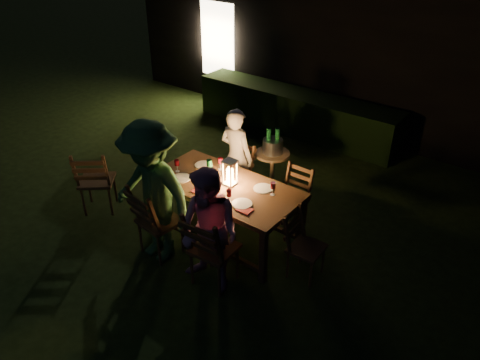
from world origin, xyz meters
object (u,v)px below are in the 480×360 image
Objects in this scene: chair_end at (304,257)px; lantern at (230,174)px; chair_near_left at (159,232)px; ice_bucket at (273,146)px; person_opp_left at (152,193)px; chair_far_left at (234,185)px; person_house_side at (236,157)px; bottle_table at (209,169)px; bottle_bucket_b at (277,143)px; person_opp_right at (209,232)px; dining_table at (225,190)px; side_table at (272,158)px; bottle_bucket_a at (269,143)px; chair_near_right at (213,261)px; chair_spare at (98,191)px; chair_far_right at (291,209)px.

lantern reaches higher than chair_end.
chair_near_left is 2.16m from ice_bucket.
chair_end is at bearing 25.97° from person_opp_left.
chair_far_left reaches higher than chair_end.
lantern is 1.17× the size of ice_bucket.
bottle_table is at bearing 103.71° from person_house_side.
bottle_table is at bearing -171.02° from lantern.
chair_near_left is 1.02m from bottle_table.
ice_bucket is 0.08m from bottle_bucket_b.
bottle_bucket_b is at bearing 104.10° from person_opp_right.
bottle_bucket_b reaches higher than dining_table.
ice_bucket is at bearing 84.97° from bottle_table.
person_house_side is (-1.67, 0.84, 0.48)m from chair_end.
chair_end is 1.94m from side_table.
dining_table is 0.25m from lantern.
chair_near_left reaches higher than bottle_bucket_b.
bottle_table is 1.37m from bottle_bucket_b.
person_house_side reaches higher than chair_far_left.
ice_bucket reaches higher than chair_end.
dining_table is 2.83× the size of side_table.
person_house_side is 0.65m from bottle_bucket_b.
lantern is at bearing 65.42° from chair_near_left.
dining_table is 6.24× the size of bottle_bucket_a.
person_opp_left is 2.20m from bottle_bucket_b.
person_opp_left is 0.84m from bottle_table.
person_opp_left is at bearing -98.60° from ice_bucket.
person_opp_left reaches higher than person_house_side.
lantern is at bearing 111.47° from chair_near_right.
bottle_table is at bearing 130.49° from person_opp_right.
chair_spare is 0.68× the size of person_opp_right.
chair_far_left is at bearing -119.65° from ice_bucket.
dining_table is at bearing -93.18° from chair_end.
chair_far_right is 3.24× the size of bottle_table.
chair_far_left is at bearing 124.24° from lantern.
chair_near_left is at bearing -68.54° from chair_end.
lantern is at bearing 8.98° from bottle_table.
chair_near_right is at bearing -76.03° from bottle_bucket_b.
chair_far_left is 1.85m from chair_end.
person_opp_left is 2.66× the size of side_table.
chair_far_right is at bearing -42.61° from bottle_bucket_b.
bottle_table is (-0.69, 0.83, 0.19)m from person_opp_right.
bottle_bucket_a is (-0.63, 2.10, 0.09)m from person_opp_right.
bottle_bucket_b is at bearing -42.14° from chair_far_right.
side_table is 0.25m from bottle_bucket_b.
person_opp_right is at bearing -76.38° from bottle_bucket_b.
bottle_bucket_b is (0.37, 2.12, 0.54)m from chair_near_left.
chair_far_left is 0.81m from bottle_bucket_a.
person_opp_right is 5.55× the size of bottle_table.
person_opp_right is at bearing 3.83° from chair_near_left.
chair_near_left is 1.84m from chair_far_right.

